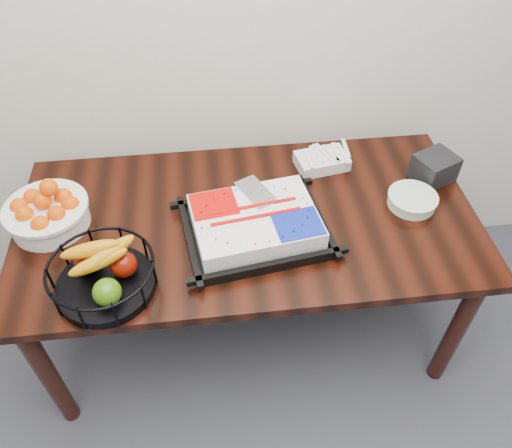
{
  "coord_description": "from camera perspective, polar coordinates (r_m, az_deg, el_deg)",
  "views": [
    {
      "loc": [
        -0.13,
        0.62,
        2.14
      ],
      "look_at": [
        0.02,
        1.88,
        0.83
      ],
      "focal_mm": 35.0,
      "sensor_mm": 36.0,
      "label": 1
    }
  ],
  "objects": [
    {
      "name": "plate_stack",
      "position": [
        2.09,
        17.4,
        2.62
      ],
      "size": [
        0.2,
        0.2,
        0.05
      ],
      "color": "white",
      "rests_on": "table"
    },
    {
      "name": "table",
      "position": [
        2.02,
        -0.91,
        -0.89
      ],
      "size": [
        1.8,
        0.9,
        0.75
      ],
      "color": "black",
      "rests_on": "ground"
    },
    {
      "name": "napkin_box",
      "position": [
        2.22,
        19.71,
        6.07
      ],
      "size": [
        0.2,
        0.19,
        0.11
      ],
      "primitive_type": "cube",
      "rotation": [
        0.0,
        0.0,
        0.41
      ],
      "color": "black",
      "rests_on": "table"
    },
    {
      "name": "fruit_basket",
      "position": [
        1.75,
        -17.16,
        -5.46
      ],
      "size": [
        0.36,
        0.36,
        0.19
      ],
      "color": "black",
      "rests_on": "table"
    },
    {
      "name": "cake_tray",
      "position": [
        1.86,
        -0.11,
        -0.0
      ],
      "size": [
        0.57,
        0.48,
        0.11
      ],
      "color": "black",
      "rests_on": "table"
    },
    {
      "name": "tangerine_bowl",
      "position": [
        2.03,
        -22.92,
        1.68
      ],
      "size": [
        0.32,
        0.32,
        0.2
      ],
      "color": "white",
      "rests_on": "table"
    },
    {
      "name": "fork_bag",
      "position": [
        2.19,
        7.52,
        7.21
      ],
      "size": [
        0.24,
        0.18,
        0.06
      ],
      "color": "silver",
      "rests_on": "table"
    }
  ]
}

